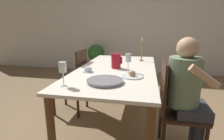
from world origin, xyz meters
name	(u,v)px	position (x,y,z in m)	size (l,w,h in m)	color
ground_plane	(116,123)	(0.00, 0.00, 0.00)	(20.00, 20.00, 0.00)	#7F6647
wall_back	(134,25)	(0.00, 2.84, 1.30)	(10.00, 0.06, 2.60)	silver
dining_table	(116,76)	(0.00, 0.00, 0.66)	(0.95, 1.89, 0.76)	silver
chair_person_side	(175,107)	(0.66, -0.41, 0.50)	(0.42, 0.42, 0.95)	#331E14
chair_opposite	(75,80)	(-0.66, 0.21, 0.50)	(0.42, 0.42, 0.95)	#331E14
person_seated	(187,89)	(0.75, -0.44, 0.70)	(0.39, 0.41, 1.18)	#33333D
red_pitcher	(116,61)	(-0.01, 0.02, 0.85)	(0.14, 0.12, 0.18)	#A31423
wine_glass_water	(128,59)	(0.16, -0.16, 0.92)	(0.07, 0.07, 0.21)	white
wine_glass_juice	(63,69)	(-0.34, -0.73, 0.92)	(0.07, 0.07, 0.22)	white
teacup_near_person	(88,70)	(-0.30, -0.23, 0.78)	(0.13, 0.13, 0.06)	silver
serving_tray	(105,81)	(-0.01, -0.58, 0.77)	(0.34, 0.34, 0.03)	gray
bread_plate	(132,75)	(0.22, -0.34, 0.78)	(0.23, 0.23, 0.07)	silver
candlestick_tall	(142,52)	(0.29, 0.56, 0.90)	(0.06, 0.06, 0.35)	olive
potted_plant	(96,54)	(-0.99, 2.46, 0.53)	(0.46, 0.46, 0.80)	#A8603D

